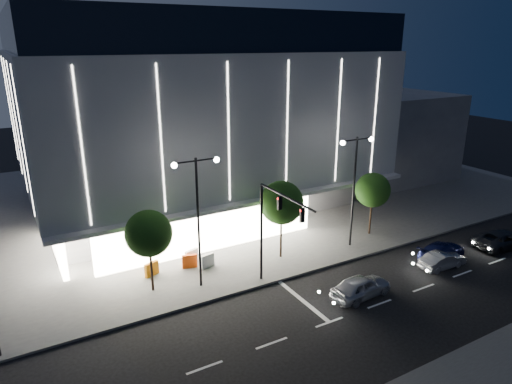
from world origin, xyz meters
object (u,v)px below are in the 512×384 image
object	(u,v)px
tree_mid	(282,205)
car_lead	(361,287)
traffic_mast	(273,220)
tree_left	(149,236)
car_fourth	(501,239)
barrier_a	(152,269)
car_second	(442,260)
tree_right	(373,192)
car_third	(442,250)
barrier_b	(192,256)
street_lamp_west	(198,204)
barrier_c	(190,261)
barrier_d	(207,261)
street_lamp_east	(355,176)

from	to	relation	value
tree_mid	car_lead	distance (m)	8.23
traffic_mast	tree_left	world-z (taller)	traffic_mast
car_fourth	barrier_a	distance (m)	27.48
car_fourth	car_second	bearing A→B (deg)	94.16
tree_right	car_third	xyz separation A→B (m)	(1.70, -6.03, -3.25)
car_third	barrier_a	world-z (taller)	car_third
car_third	car_fourth	world-z (taller)	car_fourth
car_second	barrier_b	size ratio (longest dim) A/B	3.41
street_lamp_west	tree_right	bearing A→B (deg)	3.64
tree_left	tree_right	bearing A→B (deg)	-0.00
car_third	tree_left	bearing A→B (deg)	67.97
barrier_c	barrier_b	bearing A→B (deg)	72.64
car_third	street_lamp_west	bearing A→B (deg)	68.43
tree_left	car_third	bearing A→B (deg)	-16.25
tree_right	barrier_d	xyz separation A→B (m)	(-14.58, 1.18, -3.23)
traffic_mast	barrier_c	distance (m)	7.89
car_second	barrier_d	bearing A→B (deg)	62.56
street_lamp_east	tree_mid	distance (m)	6.27
street_lamp_west	barrier_d	size ratio (longest dim) A/B	8.18
barrier_b	barrier_c	distance (m)	0.85
traffic_mast	street_lamp_west	bearing A→B (deg)	146.35
tree_mid	traffic_mast	bearing A→B (deg)	-129.42
barrier_b	tree_left	bearing A→B (deg)	-165.69
tree_left	barrier_a	distance (m)	3.94
barrier_b	barrier_d	world-z (taller)	same
tree_left	barrier_d	world-z (taller)	tree_left
tree_right	barrier_b	world-z (taller)	tree_right
car_fourth	barrier_d	xyz separation A→B (m)	(-22.05, 8.27, -0.03)
street_lamp_west	car_second	xyz separation A→B (m)	(16.44, -6.14, -5.34)
barrier_a	tree_right	bearing A→B (deg)	-28.47
car_third	barrier_d	distance (m)	17.80
car_lead	car_third	size ratio (longest dim) A/B	1.00
car_lead	car_fourth	xyz separation A→B (m)	(14.96, 0.16, -0.06)
traffic_mast	car_third	distance (m)	14.60
tree_left	tree_mid	distance (m)	10.00
car_lead	car_second	world-z (taller)	car_lead
tree_left	barrier_d	size ratio (longest dim) A/B	5.20
tree_left	car_second	size ratio (longest dim) A/B	1.53
traffic_mast	tree_right	distance (m)	12.63
traffic_mast	street_lamp_west	distance (m)	4.89
street_lamp_east	tree_mid	bearing A→B (deg)	170.31
barrier_c	car_second	bearing A→B (deg)	-14.79
tree_right	tree_left	bearing A→B (deg)	180.00
tree_left	car_third	size ratio (longest dim) A/B	1.32
car_fourth	traffic_mast	bearing A→B (deg)	83.72
car_second	car_third	distance (m)	1.70
tree_left	car_third	world-z (taller)	tree_left
street_lamp_west	car_lead	distance (m)	11.79
car_second	barrier_b	world-z (taller)	car_second
traffic_mast	street_lamp_east	world-z (taller)	street_lamp_east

